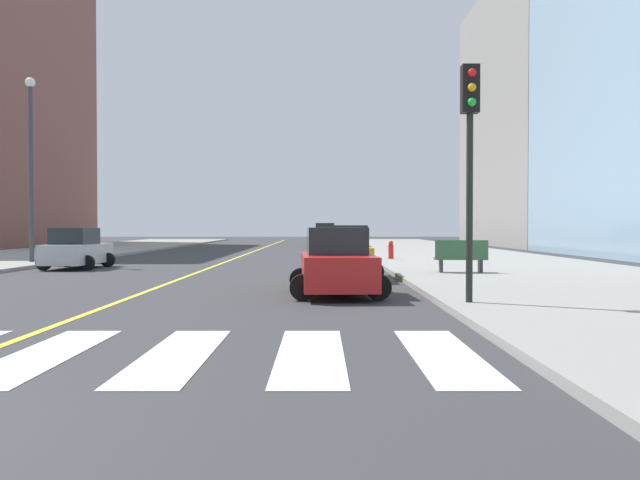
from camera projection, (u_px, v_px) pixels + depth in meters
The scene contains 12 objects.
sidewalk_kerb_east at pixel (518, 271), 24.97m from camera, with size 10.00×120.00×0.15m, color gray.
lane_divider_paint at pixel (249, 252), 44.92m from camera, with size 0.16×80.00×0.01m, color yellow.
parking_garage_concrete at pixel (582, 116), 60.71m from camera, with size 18.00×24.00×23.83m, color gray.
car_red_nearest at pixel (334, 264), 16.73m from camera, with size 2.51×3.91×1.71m.
car_gray_second at pixel (322, 234), 64.33m from camera, with size 2.94×4.69×2.09m.
car_silver_third at pixel (73, 250), 27.27m from camera, with size 2.44×3.82×1.68m.
car_white_fourth at pixel (327, 238), 56.18m from camera, with size 2.46×3.86×1.70m.
car_yellow_fifth at pixel (341, 254), 22.09m from camera, with size 2.56×4.03×1.78m.
traffic_light_near_corner at pixel (467, 136), 13.82m from camera, with size 0.36×0.41×4.95m.
park_bench at pixel (458, 257), 22.86m from camera, with size 1.84×0.69×1.12m.
fire_hydrant at pixel (388, 250), 32.67m from camera, with size 0.26×0.26×0.89m.
street_lamp at pixel (28, 154), 29.66m from camera, with size 0.44×0.44×8.28m.
Camera 1 is at (4.63, -4.91, 1.73)m, focal length 37.20 mm.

